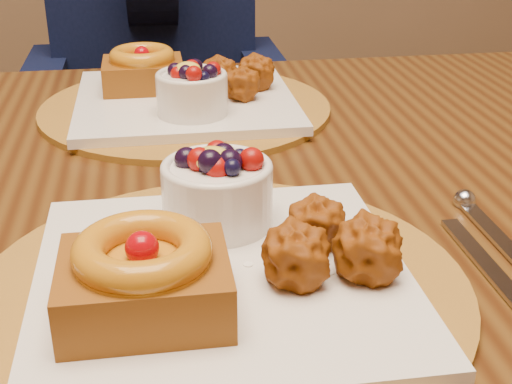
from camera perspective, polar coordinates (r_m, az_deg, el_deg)
dining_table at (r=0.78m, az=-4.36°, el=-4.03°), size 1.60×0.90×0.76m
place_setting_near at (r=0.54m, az=-3.14°, el=-5.41°), size 0.38×0.38×0.09m
place_setting_far at (r=0.94m, az=-5.83°, el=7.76°), size 0.38×0.38×0.08m
cutlery_near at (r=0.63m, az=18.71°, el=-4.84°), size 0.06×0.17×0.00m
chair_far at (r=1.52m, az=-6.29°, el=1.56°), size 0.48×0.48×0.81m
diner at (r=1.42m, az=-8.35°, el=14.77°), size 0.46×0.46×0.76m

